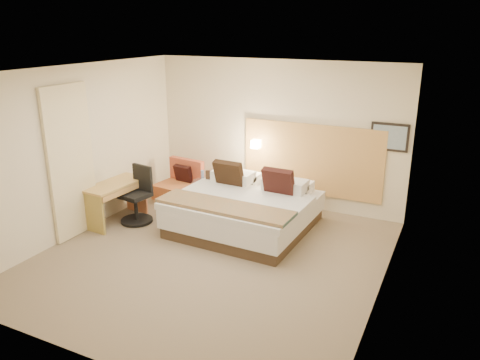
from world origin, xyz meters
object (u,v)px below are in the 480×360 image
at_px(bed, 245,209).
at_px(lounge_chair, 180,186).
at_px(desk, 116,191).
at_px(desk_chair, 138,200).
at_px(side_table, 206,194).

relative_size(bed, lounge_chair, 2.62).
xyz_separation_m(lounge_chair, desk, (-0.47, -1.28, 0.23)).
bearing_deg(desk_chair, lounge_chair, 82.13).
relative_size(lounge_chair, desk, 0.73).
height_order(bed, desk_chair, bed).
distance_m(lounge_chair, desk, 1.38).
height_order(lounge_chair, desk, lounge_chair).
distance_m(bed, desk_chair, 1.88).
distance_m(bed, desk, 2.24).
height_order(side_table, desk, desk).
distance_m(side_table, desk_chair, 1.26).
xyz_separation_m(bed, lounge_chair, (-1.64, 0.55, -0.02)).
bearing_deg(desk_chair, side_table, 50.70).
bearing_deg(desk, desk_chair, 27.99).
xyz_separation_m(lounge_chair, desk_chair, (-0.15, -1.11, 0.08)).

